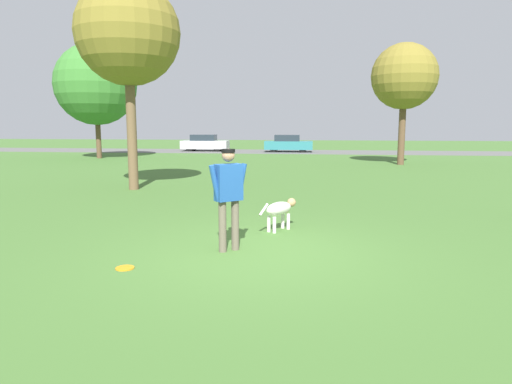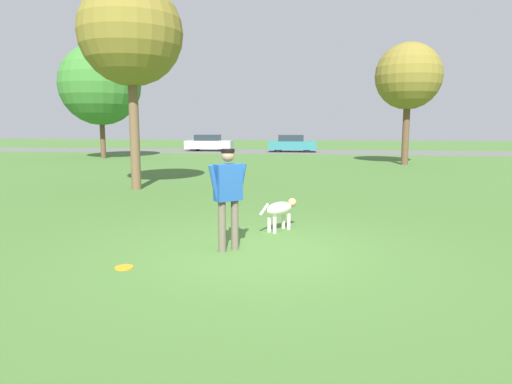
# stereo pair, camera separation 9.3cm
# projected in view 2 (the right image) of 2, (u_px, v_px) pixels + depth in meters

# --- Properties ---
(ground_plane) EXTENTS (120.00, 120.00, 0.00)m
(ground_plane) POSITION_uv_depth(u_px,v_px,m) (256.00, 254.00, 7.58)
(ground_plane) COLOR #426B2D
(far_road_strip) EXTENTS (120.00, 6.00, 0.01)m
(far_road_strip) POSITION_uv_depth(u_px,v_px,m) (311.00, 152.00, 36.78)
(far_road_strip) COLOR #5B5B59
(far_road_strip) RESTS_ON ground_plane
(person) EXTENTS (0.60, 0.54, 1.73)m
(person) POSITION_uv_depth(u_px,v_px,m) (228.00, 190.00, 7.61)
(person) COLOR #665B4C
(person) RESTS_ON ground_plane
(dog) EXTENTS (0.71, 0.98, 0.62)m
(dog) POSITION_uv_depth(u_px,v_px,m) (281.00, 209.00, 9.20)
(dog) COLOR silver
(dog) RESTS_ON ground_plane
(frisbee) EXTENTS (0.27, 0.27, 0.02)m
(frisbee) POSITION_uv_depth(u_px,v_px,m) (124.00, 268.00, 6.80)
(frisbee) COLOR orange
(frisbee) RESTS_ON ground_plane
(tree_near_left) EXTENTS (3.32, 3.32, 6.70)m
(tree_near_left) POSITION_uv_depth(u_px,v_px,m) (131.00, 34.00, 14.54)
(tree_near_left) COLOR brown
(tree_near_left) RESTS_ON ground_plane
(tree_far_right) EXTENTS (3.49, 3.49, 6.45)m
(tree_far_right) POSITION_uv_depth(u_px,v_px,m) (408.00, 77.00, 24.14)
(tree_far_right) COLOR brown
(tree_far_right) RESTS_ON ground_plane
(tree_far_left) EXTENTS (5.16, 5.16, 7.30)m
(tree_far_left) POSITION_uv_depth(u_px,v_px,m) (100.00, 85.00, 29.21)
(tree_far_left) COLOR brown
(tree_far_left) RESTS_ON ground_plane
(parked_car_silver) EXTENTS (3.92, 1.83, 1.37)m
(parked_car_silver) POSITION_uv_depth(u_px,v_px,m) (209.00, 143.00, 38.03)
(parked_car_silver) COLOR #B7B7BC
(parked_car_silver) RESTS_ON ground_plane
(parked_car_teal) EXTENTS (3.87, 1.83, 1.38)m
(parked_car_teal) POSITION_uv_depth(u_px,v_px,m) (292.00, 144.00, 36.62)
(parked_car_teal) COLOR teal
(parked_car_teal) RESTS_ON ground_plane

